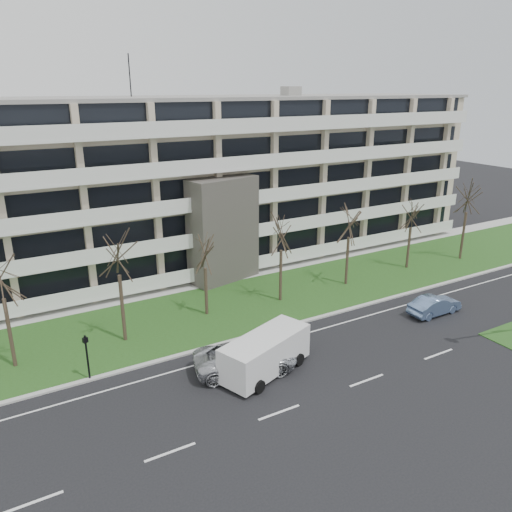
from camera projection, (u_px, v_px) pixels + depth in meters
ground at (367, 380)px, 28.85m from camera, size 160.00×160.00×0.00m
grass_verge at (255, 301)px, 39.51m from camera, size 90.00×10.00×0.06m
curb at (290, 325)px, 35.40m from camera, size 90.00×0.35×0.12m
sidewalk at (224, 279)px, 44.02m from camera, size 90.00×2.00×0.08m
lane_edge_line at (302, 335)px, 34.18m from camera, size 90.00×0.12×0.01m
apartment_building at (190, 181)px, 47.17m from camera, size 60.50×15.10×18.75m
silver_pickup at (246, 358)px, 29.62m from camera, size 6.69×4.36×1.71m
blue_sedan at (434, 305)px, 37.08m from camera, size 4.31×1.52×1.42m
white_van at (266, 350)px, 29.36m from camera, size 6.41×4.13×2.33m
pedestrian_signal at (87, 352)px, 28.34m from camera, size 0.32×0.29×2.87m
tree_2 at (117, 248)px, 31.32m from camera, size 4.18×4.18×8.37m
tree_3 at (205, 249)px, 35.57m from camera, size 3.29×3.29×6.57m
tree_4 at (281, 230)px, 37.75m from camera, size 3.76×3.76×7.52m
tree_5 at (350, 218)px, 41.01m from camera, size 3.77×3.77×7.53m
tree_6 at (412, 212)px, 45.05m from camera, size 3.47×3.47×6.95m
tree_7 at (469, 193)px, 47.07m from camera, size 4.22×4.22×8.45m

